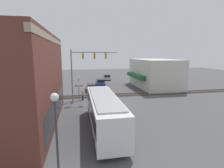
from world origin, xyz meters
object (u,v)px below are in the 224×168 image
Objects in this scene: crossing_signal at (79,86)px; pedestrian_at_crossing at (83,95)px; city_bus at (104,111)px; parked_car_silver at (107,77)px; parked_car_grey at (91,87)px; parked_car_blue at (100,82)px; streetlamp at (56,132)px; pedestrian_near_bus at (119,113)px.

crossing_signal reaches higher than pedestrian_at_crossing.
city_bus reaches higher than parked_car_silver.
city_bus reaches higher than pedestrian_at_crossing.
parked_car_grey is 1.01× the size of parked_car_blue.
city_bus reaches higher than parked_car_grey.
parked_car_grey is 7.20m from pedestrian_at_crossing.
crossing_signal is 0.72× the size of streetlamp.
streetlamp is 40.33m from parked_car_silver.
parked_car_silver is (8.01, -2.80, 0.00)m from parked_car_blue.
parked_car_blue is at bearing -22.91° from parked_car_grey.
pedestrian_near_bus is at bearing -51.49° from city_bus.
streetlamp is at bearing 153.10° from city_bus.
parked_car_silver is 31.10m from pedestrian_near_bus.
parked_car_silver is at bearing -19.28° from parked_car_blue.
pedestrian_near_bus reaches higher than pedestrian_at_crossing.
pedestrian_near_bus is (-22.88, 0.80, 0.26)m from parked_car_blue.
parked_car_silver is (39.25, -8.92, -2.45)m from streetlamp.
parked_car_blue is at bearing -11.08° from streetlamp.
crossing_signal is 13.90m from parked_car_blue.
streetlamp is 25.46m from parked_car_grey.
pedestrian_near_bus is at bearing -173.87° from parked_car_grey.
parked_car_silver is at bearing -12.80° from streetlamp.
parked_car_blue is (12.88, -4.97, -1.61)m from crossing_signal.
pedestrian_at_crossing is (-0.25, -0.59, -1.45)m from crossing_signal.
streetlamp reaches higher than pedestrian_at_crossing.
pedestrian_near_bus is at bearing 173.35° from parked_car_silver.
pedestrian_at_crossing is at bearing 165.66° from parked_car_grey.
crossing_signal is at bearing 159.59° from parked_car_silver.
streetlamp is at bearing 168.92° from parked_car_blue.
parked_car_grey is (18.16, -0.00, -1.15)m from city_bus.
city_bus is 6.81× the size of pedestrian_at_crossing.
parked_car_blue is 2.57× the size of pedestrian_near_bus.
city_bus is at bearing -170.94° from pedestrian_at_crossing.
streetlamp reaches higher than pedestrian_near_bus.
streetlamp is 2.86× the size of pedestrian_near_bus.
city_bus is 2.16× the size of streetlamp.
pedestrian_at_crossing is at bearing -113.20° from crossing_signal.
pedestrian_near_bus reaches higher than parked_car_blue.
parked_car_silver is (14.16, -5.40, 0.02)m from parked_car_grey.
crossing_signal reaches higher than parked_car_silver.
pedestrian_at_crossing is at bearing 161.23° from parked_car_silver.
pedestrian_near_bus is at bearing 177.99° from parked_car_blue.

